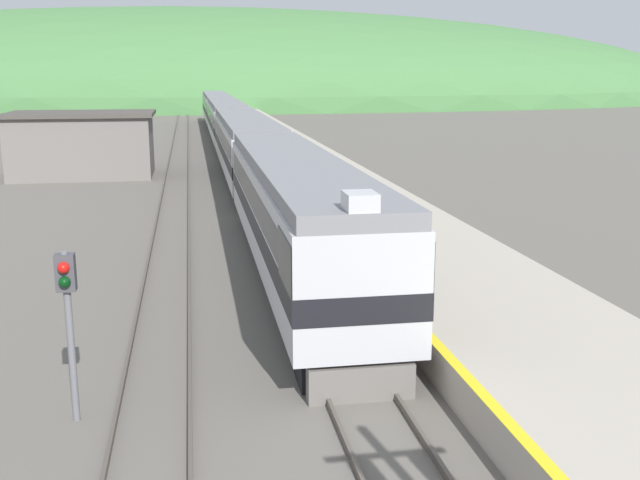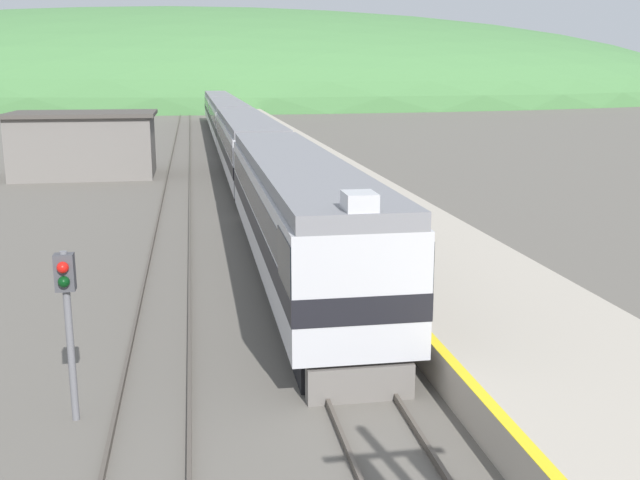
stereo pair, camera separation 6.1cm
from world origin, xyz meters
The scene contains 10 objects.
track_main centered at (0.00, 70.00, 0.08)m, with size 1.52×180.00×0.16m.
track_siding centered at (-4.23, 70.00, 0.08)m, with size 1.52×180.00×0.16m.
platform centered at (4.44, 50.00, 0.44)m, with size 5.45×140.00×0.89m.
distant_hills centered at (0.00, 168.33, 0.00)m, with size 236.26×106.32×39.21m.
station_shed centered at (-10.10, 49.11, 2.07)m, with size 9.12×6.16×4.11m.
express_train_lead_car centered at (0.00, 22.76, 2.17)m, with size 2.92×19.82×4.33m.
carriage_second centered at (0.00, 45.15, 2.16)m, with size 2.91×22.73×3.97m.
carriage_third centered at (0.00, 68.76, 2.16)m, with size 2.91×22.73×3.97m.
carriage_fourth centered at (0.00, 92.37, 2.16)m, with size 2.91×22.73×3.97m.
signal_post_siding centered at (-5.70, 13.30, 2.46)m, with size 0.36×0.42×3.40m.
Camera 2 is at (-3.24, -0.83, 6.70)m, focal length 42.00 mm.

